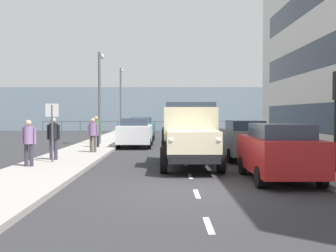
{
  "coord_description": "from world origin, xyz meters",
  "views": [
    {
      "loc": [
        0.77,
        10.32,
        2.04
      ],
      "look_at": [
        0.68,
        -10.68,
        1.35
      ],
      "focal_mm": 42.66,
      "sensor_mm": 36.0,
      "label": 1
    }
  ],
  "objects_px": {
    "lamp_post_promenade": "(100,88)",
    "street_sign": "(52,122)",
    "truck_vintage_cream": "(190,136)",
    "pedestrian_strolling": "(29,139)",
    "lamp_post_far": "(121,94)",
    "pedestrian_couple_b": "(53,135)",
    "car_grey_kerbside_1": "(244,139)",
    "car_white_oppositeside_0": "(135,132)",
    "car_red_kerbside_near": "(279,151)",
    "car_teal_oppositeside_1": "(141,129)",
    "pedestrian_near_railing": "(96,129)",
    "pedestrian_couple_a": "(93,132)"
  },
  "relations": [
    {
      "from": "truck_vintage_cream",
      "to": "car_grey_kerbside_1",
      "type": "xyz_separation_m",
      "value": [
        -2.5,
        -2.64,
        -0.29
      ]
    },
    {
      "from": "lamp_post_promenade",
      "to": "street_sign",
      "type": "xyz_separation_m",
      "value": [
        0.3,
        9.27,
        -1.87
      ]
    },
    {
      "from": "car_grey_kerbside_1",
      "to": "car_teal_oppositeside_1",
      "type": "distance_m",
      "value": 12.85
    },
    {
      "from": "truck_vintage_cream",
      "to": "pedestrian_near_railing",
      "type": "distance_m",
      "value": 8.76
    },
    {
      "from": "car_white_oppositeside_0",
      "to": "pedestrian_couple_b",
      "type": "height_order",
      "value": "pedestrian_couple_b"
    },
    {
      "from": "car_red_kerbside_near",
      "to": "truck_vintage_cream",
      "type": "bearing_deg",
      "value": -47.95
    },
    {
      "from": "car_grey_kerbside_1",
      "to": "pedestrian_couple_b",
      "type": "xyz_separation_m",
      "value": [
        7.95,
        1.25,
        0.26
      ]
    },
    {
      "from": "car_red_kerbside_near",
      "to": "pedestrian_near_railing",
      "type": "relative_size",
      "value": 2.26
    },
    {
      "from": "car_teal_oppositeside_1",
      "to": "pedestrian_near_railing",
      "type": "xyz_separation_m",
      "value": [
        2.04,
        7.03,
        0.26
      ]
    },
    {
      "from": "pedestrian_strolling",
      "to": "car_teal_oppositeside_1",
      "type": "bearing_deg",
      "value": -101.42
    },
    {
      "from": "pedestrian_couple_b",
      "to": "street_sign",
      "type": "bearing_deg",
      "value": 102.88
    },
    {
      "from": "car_teal_oppositeside_1",
      "to": "pedestrian_couple_a",
      "type": "height_order",
      "value": "pedestrian_couple_a"
    },
    {
      "from": "car_white_oppositeside_0",
      "to": "lamp_post_far",
      "type": "distance_m",
      "value": 13.04
    },
    {
      "from": "car_white_oppositeside_0",
      "to": "pedestrian_couple_a",
      "type": "xyz_separation_m",
      "value": [
        1.7,
        4.49,
        0.22
      ]
    },
    {
      "from": "car_teal_oppositeside_1",
      "to": "lamp_post_promenade",
      "type": "bearing_deg",
      "value": 63.56
    },
    {
      "from": "pedestrian_couple_b",
      "to": "lamp_post_promenade",
      "type": "bearing_deg",
      "value": -93.21
    },
    {
      "from": "car_white_oppositeside_0",
      "to": "car_teal_oppositeside_1",
      "type": "bearing_deg",
      "value": -90.0
    },
    {
      "from": "pedestrian_couple_b",
      "to": "car_white_oppositeside_0",
      "type": "bearing_deg",
      "value": -109.68
    },
    {
      "from": "car_white_oppositeside_0",
      "to": "street_sign",
      "type": "height_order",
      "value": "street_sign"
    },
    {
      "from": "truck_vintage_cream",
      "to": "street_sign",
      "type": "bearing_deg",
      "value": -6.45
    },
    {
      "from": "car_teal_oppositeside_1",
      "to": "pedestrian_strolling",
      "type": "distance_m",
      "value": 15.3
    },
    {
      "from": "pedestrian_couple_b",
      "to": "pedestrian_couple_a",
      "type": "xyz_separation_m",
      "value": [
        -1.02,
        -3.11,
        -0.04
      ]
    },
    {
      "from": "car_red_kerbside_near",
      "to": "car_white_oppositeside_0",
      "type": "relative_size",
      "value": 0.96
    },
    {
      "from": "pedestrian_strolling",
      "to": "pedestrian_couple_b",
      "type": "height_order",
      "value": "pedestrian_couple_b"
    },
    {
      "from": "truck_vintage_cream",
      "to": "pedestrian_strolling",
      "type": "distance_m",
      "value": 5.79
    },
    {
      "from": "pedestrian_couple_b",
      "to": "street_sign",
      "type": "height_order",
      "value": "street_sign"
    },
    {
      "from": "truck_vintage_cream",
      "to": "pedestrian_strolling",
      "type": "relative_size",
      "value": 3.43
    },
    {
      "from": "lamp_post_far",
      "to": "car_grey_kerbside_1",
      "type": "bearing_deg",
      "value": 111.68
    },
    {
      "from": "pedestrian_near_railing",
      "to": "pedestrian_couple_b",
      "type": "bearing_deg",
      "value": 83.48
    },
    {
      "from": "lamp_post_far",
      "to": "street_sign",
      "type": "xyz_separation_m",
      "value": [
        0.26,
        20.92,
        -2.04
      ]
    },
    {
      "from": "car_grey_kerbside_1",
      "to": "car_white_oppositeside_0",
      "type": "relative_size",
      "value": 0.97
    },
    {
      "from": "car_red_kerbside_near",
      "to": "car_grey_kerbside_1",
      "type": "xyz_separation_m",
      "value": [
        0.0,
        -5.41,
        -0.0
      ]
    },
    {
      "from": "pedestrian_couple_b",
      "to": "truck_vintage_cream",
      "type": "bearing_deg",
      "value": 165.74
    },
    {
      "from": "car_teal_oppositeside_1",
      "to": "pedestrian_couple_b",
      "type": "relative_size",
      "value": 2.61
    },
    {
      "from": "pedestrian_couple_a",
      "to": "lamp_post_far",
      "type": "xyz_separation_m",
      "value": [
        0.59,
        -17.02,
        2.61
      ]
    },
    {
      "from": "lamp_post_promenade",
      "to": "car_teal_oppositeside_1",
      "type": "bearing_deg",
      "value": -116.44
    },
    {
      "from": "pedestrian_couple_b",
      "to": "pedestrian_couple_a",
      "type": "height_order",
      "value": "pedestrian_couple_b"
    },
    {
      "from": "car_white_oppositeside_0",
      "to": "lamp_post_far",
      "type": "relative_size",
      "value": 0.67
    },
    {
      "from": "car_teal_oppositeside_1",
      "to": "pedestrian_near_railing",
      "type": "relative_size",
      "value": 2.59
    },
    {
      "from": "pedestrian_couple_b",
      "to": "lamp_post_promenade",
      "type": "height_order",
      "value": "lamp_post_promenade"
    },
    {
      "from": "truck_vintage_cream",
      "to": "pedestrian_couple_b",
      "type": "xyz_separation_m",
      "value": [
        5.44,
        -1.38,
        -0.03
      ]
    },
    {
      "from": "car_red_kerbside_near",
      "to": "pedestrian_strolling",
      "type": "bearing_deg",
      "value": -14.67
    },
    {
      "from": "car_teal_oppositeside_1",
      "to": "street_sign",
      "type": "xyz_separation_m",
      "value": [
        2.54,
        13.78,
        0.79
      ]
    },
    {
      "from": "car_grey_kerbside_1",
      "to": "pedestrian_couple_a",
      "type": "bearing_deg",
      "value": -15.04
    },
    {
      "from": "truck_vintage_cream",
      "to": "street_sign",
      "type": "height_order",
      "value": "truck_vintage_cream"
    },
    {
      "from": "car_red_kerbside_near",
      "to": "street_sign",
      "type": "distance_m",
      "value": 8.5
    },
    {
      "from": "car_red_kerbside_near",
      "to": "lamp_post_promenade",
      "type": "bearing_deg",
      "value": -59.42
    },
    {
      "from": "lamp_post_far",
      "to": "street_sign",
      "type": "relative_size",
      "value": 2.64
    },
    {
      "from": "street_sign",
      "to": "pedestrian_strolling",
      "type": "bearing_deg",
      "value": 67.95
    },
    {
      "from": "lamp_post_promenade",
      "to": "street_sign",
      "type": "bearing_deg",
      "value": 88.17
    }
  ]
}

